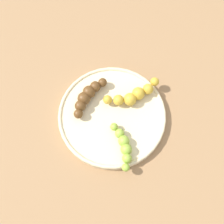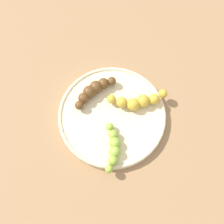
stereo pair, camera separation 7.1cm
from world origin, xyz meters
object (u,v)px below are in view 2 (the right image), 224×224
object	(u,v)px
banana_overripe	(94,90)
banana_green	(113,147)
fruit_bowl	(112,115)
banana_spotted	(138,101)

from	to	relation	value
banana_overripe	banana_green	distance (m)	0.16
fruit_bowl	banana_overripe	size ratio (longest dim) A/B	2.23
fruit_bowl	banana_spotted	bearing A→B (deg)	-176.69
banana_overripe	banana_spotted	bearing A→B (deg)	-144.44
banana_spotted	banana_overripe	size ratio (longest dim) A/B	1.22
banana_spotted	banana_overripe	world-z (taller)	same
fruit_bowl	banana_spotted	size ratio (longest dim) A/B	1.82
fruit_bowl	banana_green	bearing A→B (deg)	70.70
fruit_bowl	banana_green	size ratio (longest dim) A/B	2.41
banana_spotted	banana_green	distance (m)	0.14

